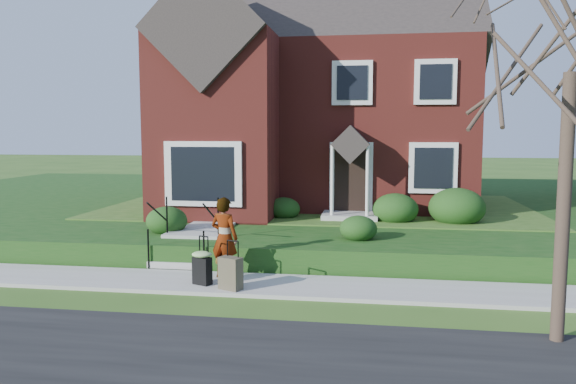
% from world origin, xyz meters
% --- Properties ---
extents(ground, '(120.00, 120.00, 0.00)m').
position_xyz_m(ground, '(0.00, 0.00, 0.00)').
color(ground, '#2D5119').
rests_on(ground, ground).
extents(sidewalk, '(60.00, 1.60, 0.08)m').
position_xyz_m(sidewalk, '(0.00, 0.00, 0.04)').
color(sidewalk, '#9E9B93').
rests_on(sidewalk, ground).
extents(terrace, '(44.00, 20.00, 0.60)m').
position_xyz_m(terrace, '(4.00, 10.90, 0.30)').
color(terrace, '#123D10').
rests_on(terrace, ground).
extents(walkway, '(1.20, 6.00, 0.06)m').
position_xyz_m(walkway, '(-2.50, 5.00, 0.63)').
color(walkway, '#9E9B93').
rests_on(walkway, terrace).
extents(main_house, '(10.40, 10.20, 9.40)m').
position_xyz_m(main_house, '(-0.21, 9.61, 5.26)').
color(main_house, maroon).
rests_on(main_house, terrace).
extents(front_steps, '(1.40, 2.02, 1.50)m').
position_xyz_m(front_steps, '(-2.50, 1.84, 0.47)').
color(front_steps, '#9E9B93').
rests_on(front_steps, ground).
extents(foundation_shrubs, '(9.97, 4.09, 1.10)m').
position_xyz_m(foundation_shrubs, '(0.61, 4.80, 1.07)').
color(foundation_shrubs, '#163510').
rests_on(foundation_shrubs, terrace).
extents(woman, '(0.72, 0.59, 1.72)m').
position_xyz_m(woman, '(-1.24, 0.33, 0.94)').
color(woman, '#999999').
rests_on(woman, sidewalk).
extents(suitcase_black, '(0.51, 0.47, 0.99)m').
position_xyz_m(suitcase_black, '(-1.55, -0.25, 0.46)').
color(suitcase_black, black).
rests_on(suitcase_black, sidewalk).
extents(suitcase_olive, '(0.51, 0.41, 0.97)m').
position_xyz_m(suitcase_olive, '(-0.89, -0.52, 0.40)').
color(suitcase_olive, '#4A4331').
rests_on(suitcase_olive, sidewalk).
extents(tree_verge, '(4.40, 4.40, 6.29)m').
position_xyz_m(tree_verge, '(4.64, -2.26, 4.40)').
color(tree_verge, '#4C3C2E').
rests_on(tree_verge, ground).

